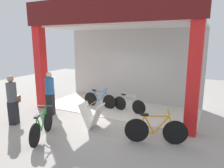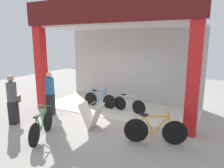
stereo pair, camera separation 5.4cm
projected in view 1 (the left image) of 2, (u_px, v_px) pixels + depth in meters
The scene contains 9 objects.
ground_plane at pixel (104, 118), 7.62m from camera, with size 20.60×20.60×0.00m, color #9E9991.
shop_facade at pixel (120, 54), 8.38m from camera, with size 6.50×2.92×4.21m.
bicycle_inside_0 at pixel (100, 100), 8.80m from camera, with size 1.51×0.41×0.83m.
bicycle_inside_1 at pixel (129, 104), 8.18m from camera, with size 1.43×0.40×0.80m.
bicycle_parked_0 at pixel (156, 130), 5.69m from camera, with size 1.63×0.62×0.94m.
bicycle_parked_1 at pixel (42, 126), 5.97m from camera, with size 0.69×1.52×0.90m.
sandwich_board_sign at pixel (92, 116), 6.71m from camera, with size 0.75×0.62×0.82m.
pedestrian_0 at pixel (13, 100), 6.93m from camera, with size 0.43×0.62×1.66m.
pedestrian_1 at pixel (50, 93), 7.82m from camera, with size 0.41×0.54×1.65m.
Camera 1 is at (3.52, -6.30, 2.77)m, focal length 33.40 mm.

